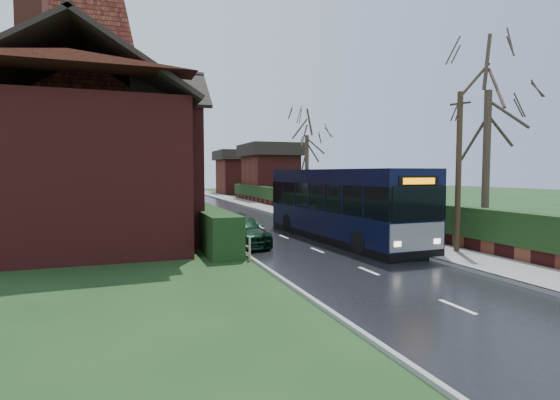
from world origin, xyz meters
name	(u,v)px	position (x,y,z in m)	size (l,w,h in m)	color
ground	(299,243)	(0.00, 0.00, 0.00)	(140.00, 140.00, 0.00)	#27471E
road	(243,220)	(0.00, 10.00, 0.01)	(6.00, 100.00, 0.02)	black
pavement	(302,217)	(4.25, 10.00, 0.07)	(2.50, 100.00, 0.14)	slate
kerb_right	(286,218)	(3.05, 10.00, 0.07)	(0.12, 100.00, 0.14)	gray
kerb_left	(197,221)	(-3.05, 10.00, 0.05)	(0.12, 100.00, 0.10)	gray
front_hedge	(195,218)	(-3.90, 5.00, 0.80)	(1.20, 16.00, 1.60)	black
picket_fence	(209,224)	(-3.15, 5.00, 0.45)	(0.10, 16.00, 0.90)	#988D67
right_wall_hedge	(322,203)	(5.80, 10.00, 1.02)	(0.60, 50.00, 1.80)	maroon
brick_house	(94,148)	(-8.73, 4.78, 4.38)	(9.30, 14.60, 10.30)	maroon
bus	(340,205)	(2.20, 0.23, 1.66)	(3.03, 11.14, 3.35)	black
car_silver	(208,216)	(-2.80, 7.52, 0.62)	(1.47, 3.65, 1.24)	#B3B3B8
car_green	(240,230)	(-2.61, 0.49, 0.64)	(1.80, 4.43, 1.28)	black
car_distant	(186,193)	(-0.59, 34.23, 0.73)	(1.54, 4.42, 1.46)	#101B32
bus_stop_sign	(325,195)	(4.00, 5.66, 1.86)	(0.23, 0.41, 2.82)	slate
telegraph_pole	(458,173)	(4.80, -4.55, 3.18)	(0.36, 0.78, 6.29)	#322516
tree_right_near	(489,80)	(7.80, -2.90, 7.29)	(4.52, 4.52, 9.75)	#3A2D22
tree_right_far	(307,130)	(7.37, 16.43, 6.83)	(4.73, 4.73, 9.14)	#3B2D22
tree_house_side	(65,96)	(-10.53, 10.00, 7.62)	(4.49, 4.49, 10.19)	#31241D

